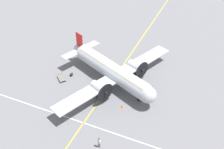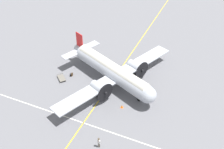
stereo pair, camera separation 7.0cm
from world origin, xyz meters
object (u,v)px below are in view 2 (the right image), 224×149
object	(u,v)px
traffic_cone	(122,106)
suitcase_near_door	(71,75)
suitcase_upright_spare	(72,75)
crew_foreground	(99,142)
airliner_main	(114,72)
baggage_cart	(62,78)

from	to	relation	value
traffic_cone	suitcase_near_door	bearing A→B (deg)	71.75
suitcase_near_door	traffic_cone	bearing A→B (deg)	-108.25
suitcase_upright_spare	crew_foreground	bearing A→B (deg)	-137.15
airliner_main	suitcase_near_door	world-z (taller)	airliner_main
suitcase_upright_spare	traffic_cone	world-z (taller)	suitcase_upright_spare
suitcase_upright_spare	traffic_cone	distance (m)	11.76
suitcase_near_door	airliner_main	bearing A→B (deg)	-82.35
crew_foreground	baggage_cart	xyz separation A→B (m)	(10.39, 12.31, -0.76)
airliner_main	traffic_cone	distance (m)	6.36
suitcase_near_door	suitcase_upright_spare	xyz separation A→B (m)	(0.08, -0.20, 0.05)
airliner_main	suitcase_near_door	distance (m)	8.28
suitcase_near_door	crew_foreground	bearing A→B (deg)	-136.45
suitcase_near_door	suitcase_upright_spare	world-z (taller)	suitcase_upright_spare
crew_foreground	airliner_main	bearing A→B (deg)	-57.57
suitcase_near_door	baggage_cart	size ratio (longest dim) A/B	0.25
crew_foreground	traffic_cone	size ratio (longest dim) A/B	3.04
suitcase_near_door	traffic_cone	world-z (taller)	suitcase_near_door
suitcase_near_door	suitcase_upright_spare	size ratio (longest dim) A/B	0.85
traffic_cone	crew_foreground	bearing A→B (deg)	179.78
airliner_main	traffic_cone	xyz separation A→B (m)	(-4.79, -3.45, -2.35)
crew_foreground	traffic_cone	xyz separation A→B (m)	(8.14, -0.03, -0.78)
crew_foreground	suitcase_near_door	xyz separation A→B (m)	(11.88, 11.29, -0.78)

